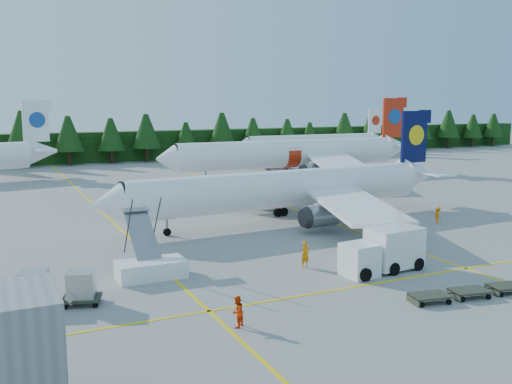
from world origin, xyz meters
name	(u,v)px	position (x,y,z in m)	size (l,w,h in m)	color
ground	(350,258)	(0.00, 0.00, 0.00)	(320.00, 320.00, 0.00)	gray
taxi_stripe_a	(116,225)	(-14.00, 20.00, 0.01)	(0.25, 120.00, 0.01)	yellow
taxi_stripe_b	(293,209)	(6.00, 20.00, 0.01)	(0.25, 120.00, 0.01)	yellow
taxi_stripe_cross	(400,279)	(0.00, -6.00, 0.01)	(80.00, 0.25, 0.01)	yellow
treeline_hedge	(121,146)	(0.00, 82.00, 3.00)	(220.00, 4.00, 6.00)	black
airliner_navy	(277,190)	(0.84, 14.06, 3.32)	(37.96, 31.18, 11.03)	white
airliner_red	(285,154)	(17.64, 43.60, 3.81)	(43.59, 35.87, 12.68)	white
airliner_far_right	(308,143)	(38.30, 71.52, 3.26)	(35.73, 4.26, 10.39)	white
airstairs	(150,264)	(-15.32, 2.07, 0.91)	(4.66, 6.33, 4.19)	white
service_truck	(382,251)	(0.02, -3.90, 1.51)	(6.51, 2.88, 3.05)	white
dolly_train	(507,286)	(4.38, -11.07, 0.43)	(14.04, 3.27, 0.13)	#2E3224
uld_pair	(57,286)	(-21.76, -1.01, 1.16)	(5.22, 3.62, 1.72)	#2E3224
crew_a	(305,255)	(-4.46, -0.74, 0.99)	(0.72, 0.47, 1.97)	orange
crew_b	(237,312)	(-13.45, -8.87, 0.87)	(0.85, 0.66, 1.74)	#EF3505
crew_c	(438,215)	(15.42, 7.05, 0.83)	(0.68, 0.46, 1.65)	orange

